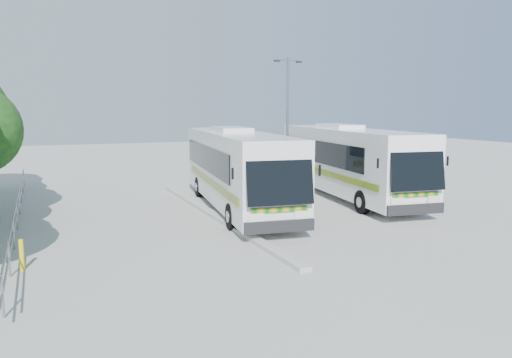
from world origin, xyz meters
name	(u,v)px	position (x,y,z in m)	size (l,w,h in m)	color
ground	(283,222)	(0.00, 0.00, 0.00)	(100.00, 100.00, 0.00)	#ADADA7
kerb_divider	(215,215)	(-2.30, 2.00, 0.07)	(0.40, 16.00, 0.15)	#B2B2AD
railing	(17,206)	(-10.00, 4.00, 0.74)	(0.06, 22.00, 1.00)	gray
coach_main	(237,167)	(-0.72, 3.41, 1.94)	(4.26, 12.98, 3.54)	silver
coach_adjacent	(347,160)	(5.69, 3.91, 1.96)	(4.38, 13.13, 3.58)	white
lamppost	(288,115)	(4.75, 8.95, 4.21)	(1.87, 0.30, 7.63)	gray
bollard	(22,255)	(-9.70, -2.52, 0.46)	(0.13, 0.13, 0.91)	yellow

